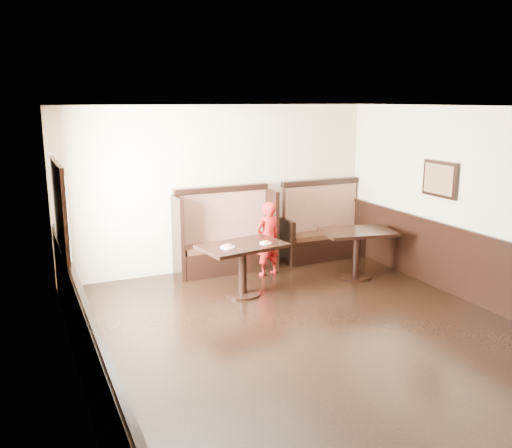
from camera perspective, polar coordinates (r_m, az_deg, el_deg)
ground at (r=6.67m, az=7.25°, el=-12.72°), size 7.00×7.00×0.00m
room_shell at (r=6.50m, az=3.85°, el=-6.96°), size 7.00×7.00×7.00m
booth_main at (r=9.29m, az=-3.29°, el=-1.75°), size 1.75×0.72×1.45m
booth_neighbor at (r=10.13m, az=7.06°, el=-0.84°), size 1.65×0.72×1.45m
table_main at (r=8.08m, az=-1.43°, el=-3.41°), size 1.35×0.97×0.79m
table_neighbor at (r=9.05m, az=10.60°, el=-1.90°), size 1.26×0.94×0.79m
child at (r=8.98m, az=1.24°, el=-1.58°), size 0.50×0.37×1.25m
pizza_plate_left at (r=7.87m, az=-3.01°, el=-2.37°), size 0.21×0.21×0.04m
pizza_plate_right at (r=8.08m, az=0.99°, el=-1.95°), size 0.18×0.18×0.03m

